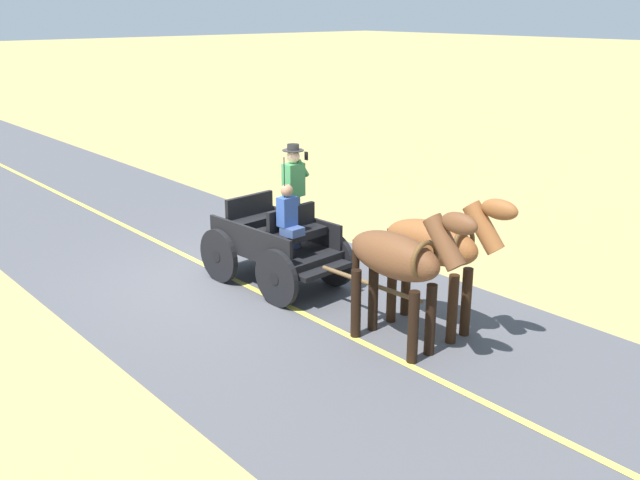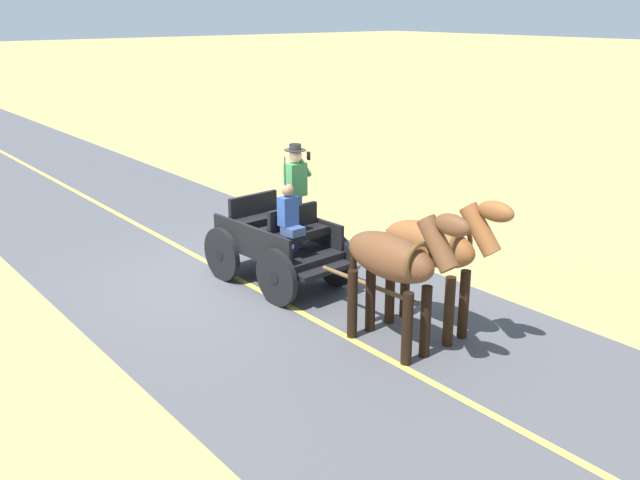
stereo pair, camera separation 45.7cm
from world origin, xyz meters
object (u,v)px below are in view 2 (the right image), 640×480
at_px(horse_drawn_carriage, 281,240).
at_px(horse_near_side, 435,248).
at_px(horse_off_side, 395,262).
at_px(traffic_cone, 273,212).

xyz_separation_m(horse_drawn_carriage, horse_near_side, (-0.63, 2.99, 0.51)).
height_order(horse_off_side, traffic_cone, horse_off_side).
bearing_deg(traffic_cone, horse_drawn_carriage, 57.66).
relative_size(horse_off_side, traffic_cone, 4.42).
height_order(horse_drawn_carriage, horse_near_side, horse_drawn_carriage).
height_order(horse_near_side, horse_off_side, same).
bearing_deg(horse_drawn_carriage, horse_near_side, 101.88).
relative_size(horse_near_side, horse_off_side, 1.00).
xyz_separation_m(horse_drawn_carriage, traffic_cone, (-2.01, -3.17, -0.57)).
bearing_deg(horse_off_side, horse_drawn_carriage, -94.01).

